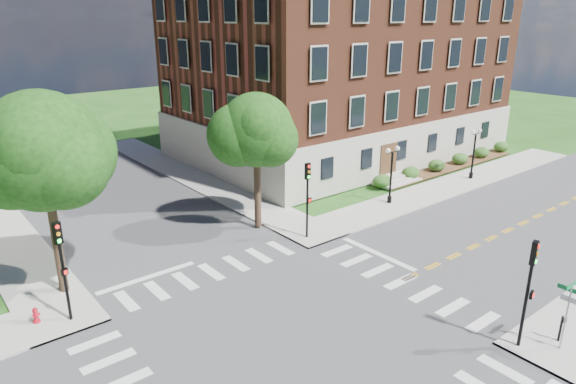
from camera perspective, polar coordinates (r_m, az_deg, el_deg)
ground at (r=23.56m, az=0.81°, el=-15.31°), size 160.00×160.00×0.00m
road_ew at (r=23.55m, az=0.81°, el=-15.30°), size 90.00×12.00×0.01m
road_ns at (r=23.55m, az=0.81°, el=-15.29°), size 12.00×90.00×0.01m
sidewalk_ne at (r=43.21m, az=3.50°, el=1.23°), size 34.00×34.00×0.12m
crosswalk_east at (r=28.03m, az=12.39°, el=-9.73°), size 2.20×10.20×0.02m
stop_bar_east at (r=30.82m, az=9.95°, el=-6.78°), size 0.40×5.50×0.00m
main_building at (r=52.11m, az=5.89°, el=13.56°), size 30.60×22.40×16.50m
shrub_row at (r=48.93m, az=17.33°, el=2.46°), size 18.00×2.00×1.30m
tree_c at (r=26.21m, az=-25.64°, el=4.08°), size 5.65×5.65×10.09m
tree_d at (r=31.98m, az=-3.55°, el=6.84°), size 4.65×4.65×8.77m
traffic_signal_se at (r=23.08m, az=25.27°, el=-8.91°), size 0.37×0.42×4.80m
traffic_signal_ne at (r=31.16m, az=2.19°, el=0.14°), size 0.33×0.36×4.80m
traffic_signal_nw at (r=24.73m, az=-23.84°, el=-6.82°), size 0.38×0.44×4.80m
twin_lamp_west at (r=38.01m, az=11.40°, el=2.25°), size 1.36×0.36×4.23m
twin_lamp_east at (r=45.77m, az=19.96°, el=4.33°), size 1.36×0.36×4.23m
street_sign_pole at (r=24.06m, az=28.76°, el=-10.70°), size 1.10×1.10×3.10m
push_button_post at (r=25.25m, az=28.09°, el=-13.11°), size 0.14×0.21×1.20m
fire_hydrant at (r=26.38m, az=-26.21°, el=-12.22°), size 0.35×0.35×0.75m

